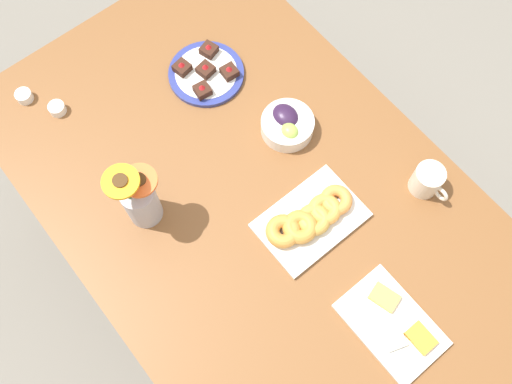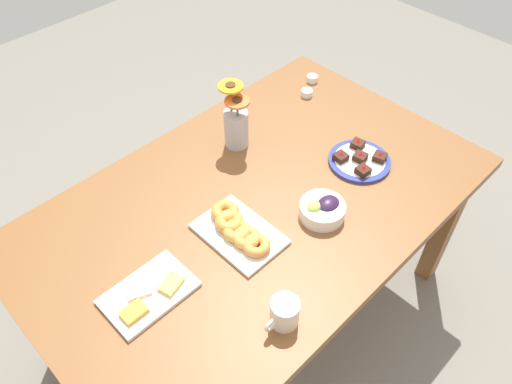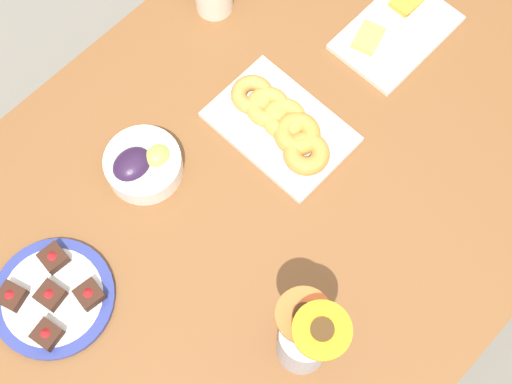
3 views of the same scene
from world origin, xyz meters
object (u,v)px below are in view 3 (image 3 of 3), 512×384
object	(u,v)px
dessert_plate	(53,297)
flower_vase	(305,340)
dining_table	(256,214)
croissant_platter	(282,124)
cheese_platter	(396,31)
grape_bowl	(143,165)

from	to	relation	value
dessert_plate	flower_vase	xyz separation A→B (m)	(0.25, -0.39, 0.08)
dining_table	croissant_platter	world-z (taller)	croissant_platter
croissant_platter	dessert_plate	distance (m)	0.55
cheese_platter	dessert_plate	bearing A→B (deg)	174.47
grape_bowl	dessert_plate	bearing A→B (deg)	-166.87
dessert_plate	croissant_platter	bearing A→B (deg)	-6.98
croissant_platter	grape_bowl	bearing A→B (deg)	152.00
grape_bowl	flower_vase	bearing A→B (deg)	-95.51
cheese_platter	croissant_platter	size ratio (longest dim) A/B	0.90
dining_table	grape_bowl	size ratio (longest dim) A/B	10.57
flower_vase	dining_table	bearing A→B (deg)	59.51
flower_vase	dessert_plate	bearing A→B (deg)	122.25
dining_table	dessert_plate	bearing A→B (deg)	161.51
dining_table	flower_vase	world-z (taller)	flower_vase
croissant_platter	dining_table	bearing A→B (deg)	-155.39
cheese_platter	dessert_plate	xyz separation A→B (m)	(-0.89, 0.09, 0.00)
dining_table	croissant_platter	bearing A→B (deg)	24.61
grape_bowl	dessert_plate	size ratio (longest dim) A/B	0.67
grape_bowl	cheese_platter	size ratio (longest dim) A/B	0.58
flower_vase	cheese_platter	bearing A→B (deg)	25.77
dining_table	grape_bowl	distance (m)	0.26
dining_table	grape_bowl	bearing A→B (deg)	118.12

